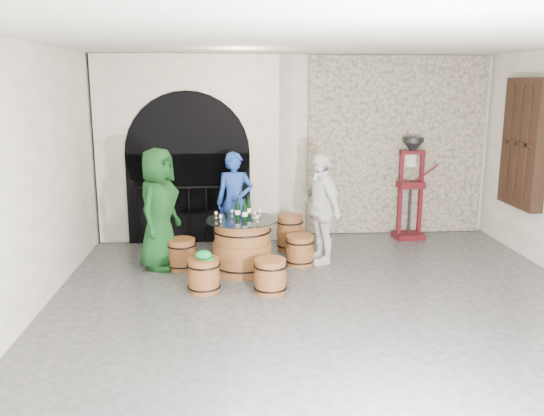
{
  "coord_description": "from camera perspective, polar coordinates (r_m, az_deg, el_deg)",
  "views": [
    {
      "loc": [
        -1.11,
        -6.27,
        2.73
      ],
      "look_at": [
        -0.61,
        1.38,
        1.05
      ],
      "focal_mm": 38.0,
      "sensor_mm": 36.0,
      "label": 1
    }
  ],
  "objects": [
    {
      "name": "ground",
      "position": [
        6.92,
        5.89,
        -10.92
      ],
      "size": [
        8.0,
        8.0,
        0.0
      ],
      "primitive_type": "plane",
      "color": "#2E2E30",
      "rests_on": "ground"
    },
    {
      "name": "wall_back",
      "position": [
        10.39,
        2.42,
        6.11
      ],
      "size": [
        8.0,
        0.0,
        8.0
      ],
      "primitive_type": "plane",
      "rotation": [
        1.57,
        0.0,
        0.0
      ],
      "color": "beige",
      "rests_on": "ground"
    },
    {
      "name": "wall_front",
      "position": [
        2.76,
        20.81,
        -12.59
      ],
      "size": [
        8.0,
        0.0,
        8.0
      ],
      "primitive_type": "plane",
      "rotation": [
        -1.57,
        0.0,
        0.0
      ],
      "color": "beige",
      "rests_on": "ground"
    },
    {
      "name": "wall_left",
      "position": [
        6.8,
        -24.27,
        1.71
      ],
      "size": [
        0.0,
        8.0,
        8.0
      ],
      "primitive_type": "plane",
      "rotation": [
        1.57,
        0.0,
        1.57
      ],
      "color": "beige",
      "rests_on": "ground"
    },
    {
      "name": "ceiling",
      "position": [
        6.38,
        6.55,
        16.52
      ],
      "size": [
        8.0,
        8.0,
        0.0
      ],
      "primitive_type": "plane",
      "rotation": [
        3.14,
        0.0,
        0.0
      ],
      "color": "beige",
      "rests_on": "wall_back"
    },
    {
      "name": "stone_facing_panel",
      "position": [
        10.67,
        12.17,
        6.01
      ],
      "size": [
        3.2,
        0.12,
        3.18
      ],
      "primitive_type": "cube",
      "color": "#A29781",
      "rests_on": "ground"
    },
    {
      "name": "arched_opening",
      "position": [
        10.1,
        -8.25,
        5.71
      ],
      "size": [
        3.1,
        0.6,
        3.19
      ],
      "color": "beige",
      "rests_on": "ground"
    },
    {
      "name": "shuttered_window",
      "position": [
        9.8,
        23.66,
        5.89
      ],
      "size": [
        0.23,
        1.1,
        2.0
      ],
      "color": "black",
      "rests_on": "wall_right"
    },
    {
      "name": "barrel_table",
      "position": [
        8.4,
        -2.96,
        -3.79
      ],
      "size": [
        1.04,
        1.04,
        0.8
      ],
      "color": "brown",
      "rests_on": "ground"
    },
    {
      "name": "barrel_stool_left",
      "position": [
        8.69,
        -8.95,
        -4.53
      ],
      "size": [
        0.45,
        0.45,
        0.46
      ],
      "color": "brown",
      "rests_on": "ground"
    },
    {
      "name": "barrel_stool_far",
      "position": [
        9.33,
        -3.57,
        -3.22
      ],
      "size": [
        0.45,
        0.45,
        0.46
      ],
      "color": "brown",
      "rests_on": "ground"
    },
    {
      "name": "barrel_stool_right",
      "position": [
        8.79,
        2.79,
        -4.21
      ],
      "size": [
        0.45,
        0.45,
        0.46
      ],
      "color": "brown",
      "rests_on": "ground"
    },
    {
      "name": "barrel_stool_near_right",
      "position": [
        7.64,
        -0.16,
        -6.75
      ],
      "size": [
        0.45,
        0.45,
        0.46
      ],
      "color": "brown",
      "rests_on": "ground"
    },
    {
      "name": "barrel_stool_near_left",
      "position": [
        7.73,
        -6.77,
        -6.63
      ],
      "size": [
        0.45,
        0.45,
        0.46
      ],
      "color": "brown",
      "rests_on": "ground"
    },
    {
      "name": "green_cap",
      "position": [
        7.64,
        -6.8,
        -4.65
      ],
      "size": [
        0.26,
        0.22,
        0.12
      ],
      "color": "#0C8735",
      "rests_on": "barrel_stool_near_left"
    },
    {
      "name": "person_green",
      "position": [
        8.63,
        -11.16,
        -0.09
      ],
      "size": [
        0.84,
        1.03,
        1.81
      ],
      "primitive_type": "imported",
      "rotation": [
        0.0,
        0.0,
        1.22
      ],
      "color": "#0F3815",
      "rests_on": "ground"
    },
    {
      "name": "person_blue",
      "position": [
        9.35,
        -3.72,
        0.55
      ],
      "size": [
        0.62,
        0.43,
        1.64
      ],
      "primitive_type": "imported",
      "rotation": [
        0.0,
        0.0,
        -0.06
      ],
      "color": "#1B3A95",
      "rests_on": "ground"
    },
    {
      "name": "person_white",
      "position": [
        8.78,
        4.87,
        -0.04
      ],
      "size": [
        0.75,
        1.08,
        1.7
      ],
      "primitive_type": "imported",
      "rotation": [
        0.0,
        0.0,
        -1.2
      ],
      "color": "silver",
      "rests_on": "ground"
    },
    {
      "name": "wine_bottle_left",
      "position": [
        8.28,
        -3.42,
        -0.21
      ],
      "size": [
        0.08,
        0.08,
        0.32
      ],
      "color": "black",
      "rests_on": "barrel_table"
    },
    {
      "name": "wine_bottle_center",
      "position": [
        8.17,
        -2.71,
        -0.38
      ],
      "size": [
        0.08,
        0.08,
        0.32
      ],
      "color": "black",
      "rests_on": "barrel_table"
    },
    {
      "name": "wine_bottle_right",
      "position": [
        8.4,
        -2.34,
        -0.03
      ],
      "size": [
        0.08,
        0.08,
        0.32
      ],
      "color": "black",
      "rests_on": "barrel_table"
    },
    {
      "name": "tasting_glass_a",
      "position": [
        8.17,
        -5.11,
        -1.01
      ],
      "size": [
        0.05,
        0.05,
        0.1
      ],
      "primitive_type": null,
      "color": "#C46E26",
      "rests_on": "barrel_table"
    },
    {
      "name": "tasting_glass_b",
      "position": [
        8.35,
        -1.74,
        -0.66
      ],
      "size": [
        0.05,
        0.05,
        0.1
      ],
      "primitive_type": null,
      "color": "#C46E26",
      "rests_on": "barrel_table"
    },
    {
      "name": "tasting_glass_c",
      "position": [
        8.48,
        -3.98,
        -0.48
      ],
      "size": [
        0.05,
        0.05,
        0.1
      ],
      "primitive_type": null,
      "color": "#C46E26",
      "rests_on": "barrel_table"
    },
    {
      "name": "tasting_glass_d",
      "position": [
        8.5,
        -1.21,
        -0.44
      ],
      "size": [
        0.05,
        0.05,
        0.1
      ],
      "primitive_type": null,
      "color": "#C46E26",
      "rests_on": "barrel_table"
    },
    {
      "name": "tasting_glass_e",
      "position": [
        8.11,
        -1.45,
        -1.06
      ],
      "size": [
        0.05,
        0.05,
        0.1
      ],
      "primitive_type": null,
      "color": "#C46E26",
      "rests_on": "barrel_table"
    },
    {
      "name": "tasting_glass_f",
      "position": [
        8.38,
        -5.56,
        -0.68
      ],
      "size": [
        0.05,
        0.05,
        0.1
      ],
      "primitive_type": null,
      "color": "#C46E26",
      "rests_on": "barrel_table"
    },
    {
      "name": "side_barrel",
      "position": [
        9.51,
        1.78,
        -2.48
      ],
      "size": [
        0.45,
        0.45,
        0.59
      ],
      "rotation": [
        0.0,
        0.0,
        -0.04
      ],
      "color": "brown",
      "rests_on": "ground"
    },
    {
      "name": "corking_press",
      "position": [
        10.37,
        13.63,
        2.68
      ],
      "size": [
        0.76,
        0.45,
        1.8
      ],
      "rotation": [
        0.0,
        0.0,
        0.1
      ],
      "color": "#4B0C16",
      "rests_on": "ground"
    },
    {
      "name": "control_box",
      "position": [
        10.7,
        13.51,
        4.61
      ],
      "size": [
        0.18,
        0.1,
        0.22
      ],
      "primitive_type": "cube",
      "color": "silver",
      "rests_on": "wall_back"
    }
  ]
}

